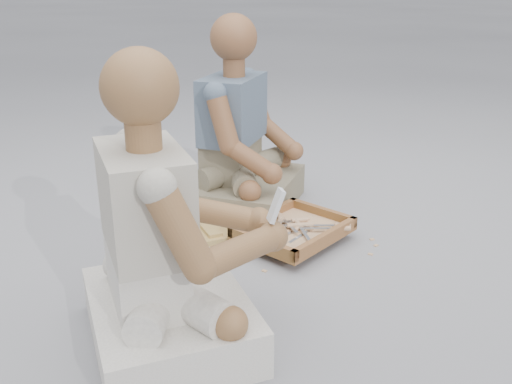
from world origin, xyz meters
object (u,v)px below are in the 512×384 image
companion (240,147)px  tool_tray (294,230)px  carved_panel (243,219)px  craftsman (164,252)px

companion → tool_tray: bearing=48.6°
carved_panel → tool_tray: bearing=-74.8°
companion → craftsman: bearing=8.9°
carved_panel → tool_tray: 0.31m
companion → carved_panel: bearing=22.9°
tool_tray → craftsman: (-0.75, -0.37, 0.26)m
tool_tray → craftsman: bearing=-153.7°
craftsman → companion: bearing=148.7°
tool_tray → companion: bearing=87.8°
carved_panel → companion: companion is taller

